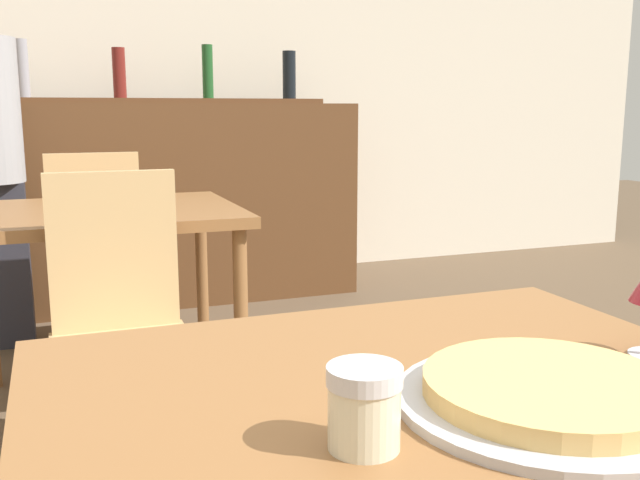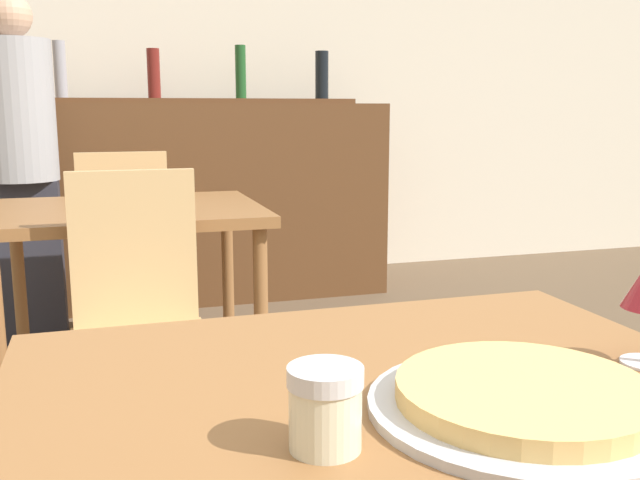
{
  "view_description": "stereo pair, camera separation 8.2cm",
  "coord_description": "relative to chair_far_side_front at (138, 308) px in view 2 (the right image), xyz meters",
  "views": [
    {
      "loc": [
        -0.4,
        -0.67,
        1.11
      ],
      "look_at": [
        0.06,
        0.55,
        0.86
      ],
      "focal_mm": 40.0,
      "sensor_mm": 36.0,
      "label": 1
    },
    {
      "loc": [
        -0.32,
        -0.7,
        1.11
      ],
      "look_at": [
        0.06,
        0.55,
        0.86
      ],
      "focal_mm": 40.0,
      "sensor_mm": 36.0,
      "label": 2
    }
  ],
  "objects": [
    {
      "name": "wall_back",
      "position": [
        0.24,
        2.54,
        0.88
      ],
      "size": [
        8.0,
        0.05,
        2.8
      ],
      "color": "silver",
      "rests_on": "ground_plane"
    },
    {
      "name": "dining_table_far",
      "position": [
        -0.0,
        0.56,
        0.14
      ],
      "size": [
        0.97,
        0.8,
        0.75
      ],
      "color": "brown",
      "rests_on": "ground_plane"
    },
    {
      "name": "bar_counter",
      "position": [
        0.24,
        2.04,
        0.05
      ],
      "size": [
        2.6,
        0.56,
        1.13
      ],
      "color": "brown",
      "rests_on": "ground_plane"
    },
    {
      "name": "bar_back_shelf",
      "position": [
        0.22,
        2.18,
        0.68
      ],
      "size": [
        2.39,
        0.24,
        0.34
      ],
      "color": "brown",
      "rests_on": "bar_counter"
    },
    {
      "name": "chair_far_side_front",
      "position": [
        0.0,
        0.0,
        0.0
      ],
      "size": [
        0.4,
        0.4,
        0.92
      ],
      "color": "tan",
      "rests_on": "ground_plane"
    },
    {
      "name": "chair_far_side_back",
      "position": [
        0.0,
        1.12,
        0.0
      ],
      "size": [
        0.4,
        0.4,
        0.92
      ],
      "rotation": [
        0.0,
        0.0,
        3.14
      ],
      "color": "tan",
      "rests_on": "ground_plane"
    },
    {
      "name": "pizza_tray",
      "position": [
        0.36,
        -1.47,
        0.26
      ],
      "size": [
        0.36,
        0.36,
        0.04
      ],
      "color": "#B7B7BC",
      "rests_on": "dining_table_near"
    },
    {
      "name": "cheese_shaker",
      "position": [
        0.12,
        -1.49,
        0.29
      ],
      "size": [
        0.08,
        0.08,
        0.09
      ],
      "color": "beige",
      "rests_on": "dining_table_near"
    },
    {
      "name": "person_standing",
      "position": [
        -0.44,
        1.46,
        0.36
      ],
      "size": [
        0.34,
        0.34,
        1.61
      ],
      "color": "#2D2D38",
      "rests_on": "ground_plane"
    }
  ]
}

